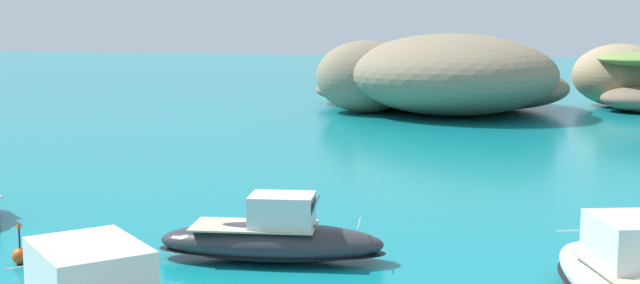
# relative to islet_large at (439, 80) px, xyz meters

# --- Properties ---
(islet_large) EXTENTS (30.68, 30.38, 7.36)m
(islet_large) POSITION_rel_islet_large_xyz_m (0.00, 0.00, 0.00)
(islet_large) COLOR #84755B
(islet_large) RESTS_ON ground
(islet_small) EXTENTS (15.95, 14.26, 6.26)m
(islet_small) POSITION_rel_islet_large_xyz_m (18.63, 7.36, -0.11)
(islet_small) COLOR #9E8966
(islet_small) RESTS_ON ground
(motorboat_charcoal) EXTENTS (8.24, 3.58, 2.35)m
(motorboat_charcoal) POSITION_rel_islet_large_xyz_m (0.44, -51.70, -2.11)
(motorboat_charcoal) COLOR #2D2D33
(motorboat_charcoal) RESTS_ON ground
(channel_buoy) EXTENTS (0.56, 0.56, 1.48)m
(channel_buoy) POSITION_rel_islet_large_xyz_m (-7.77, -54.30, -2.56)
(channel_buoy) COLOR #E54C19
(channel_buoy) RESTS_ON ground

